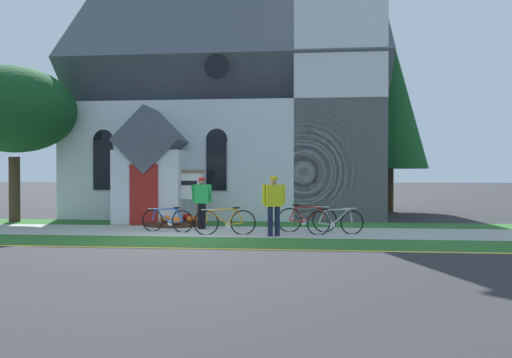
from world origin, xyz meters
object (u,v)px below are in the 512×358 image
Objects in this scene: cyclist_in_green_jersey at (202,199)px; roadside_conifer at (391,101)px; bicycle_red at (307,219)px; bicycle_orange at (168,220)px; church_sign at (177,187)px; bicycle_green at (225,222)px; bicycle_silver at (335,222)px; cyclist_in_red_jersey at (274,201)px; yard_deciduous_tree at (14,110)px.

roadside_conifer is at bearing 46.15° from cyclist_in_green_jersey.
bicycle_orange is at bearing -174.08° from bicycle_red.
bicycle_green is (2.13, -2.75, -0.91)m from church_sign.
roadside_conifer is at bearing 70.23° from bicycle_silver.
roadside_conifer reaches higher than bicycle_red.
cyclist_in_red_jersey is (-1.76, -0.58, 0.65)m from bicycle_silver.
bicycle_silver is at bearing 6.70° from bicycle_green.
yard_deciduous_tree reaches higher than bicycle_red.
bicycle_silver is 12.40m from yard_deciduous_tree.
cyclist_in_red_jersey reaches higher than bicycle_orange.
yard_deciduous_tree is (-11.53, 2.60, 3.74)m from bicycle_silver.
bicycle_silver reaches higher than bicycle_orange.
cyclist_in_green_jersey is (1.17, -1.42, -0.31)m from church_sign.
bicycle_red is 4.25m from bicycle_orange.
cyclist_in_green_jersey is at bearing -50.46° from church_sign.
yard_deciduous_tree is at bearing 177.89° from church_sign.
church_sign is 1.05× the size of bicycle_red.
cyclist_in_green_jersey is at bearing 167.08° from bicycle_silver.
bicycle_green is (-2.38, -0.94, -0.01)m from bicycle_red.
bicycle_red is at bearing -116.07° from roadside_conifer.
cyclist_in_red_jersey reaches higher than cyclist_in_green_jersey.
cyclist_in_red_jersey is at bearing -18.08° from yard_deciduous_tree.
church_sign reaches higher than bicycle_green.
bicycle_orange is 1.01× the size of cyclist_in_green_jersey.
bicycle_red is 3.42m from cyclist_in_green_jersey.
bicycle_silver is at bearing -109.77° from roadside_conifer.
roadside_conifer is (6.25, 8.84, 4.73)m from bicycle_green.
bicycle_orange is 7.89m from yard_deciduous_tree.
roadside_conifer is 15.74m from yard_deciduous_tree.
cyclist_in_green_jersey is (-0.96, 1.33, 0.60)m from bicycle_green.
cyclist_in_red_jersey is at bearing -117.98° from roadside_conifer.
church_sign is 1.11× the size of cyclist_in_red_jersey.
bicycle_orange is (0.28, -2.26, -0.93)m from church_sign.
bicycle_orange is (-4.23, -0.44, -0.03)m from bicycle_red.
cyclist_in_red_jersey is 11.03m from roadside_conifer.
bicycle_green is at bearing -15.04° from bicycle_orange.
roadside_conifer is (8.38, 6.09, 3.82)m from church_sign.
cyclist_in_green_jersey is 0.29× the size of yard_deciduous_tree.
yard_deciduous_tree is at bearing -158.11° from roadside_conifer.
bicycle_silver is 5.06m from bicycle_orange.
roadside_conifer is (7.21, 7.51, 4.13)m from cyclist_in_green_jersey.
bicycle_orange is at bearing -20.98° from yard_deciduous_tree.
cyclist_in_red_jersey is at bearing -39.63° from church_sign.
bicycle_green is 1.59m from cyclist_in_red_jersey.
roadside_conifer reaches higher than bicycle_silver.
bicycle_red is 1.61m from cyclist_in_red_jersey.
bicycle_orange is at bearing 167.90° from cyclist_in_red_jersey.
bicycle_silver is 0.98× the size of cyclist_in_red_jersey.
church_sign is at bearing 156.01° from bicycle_silver.
church_sign is 4.95m from bicycle_red.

